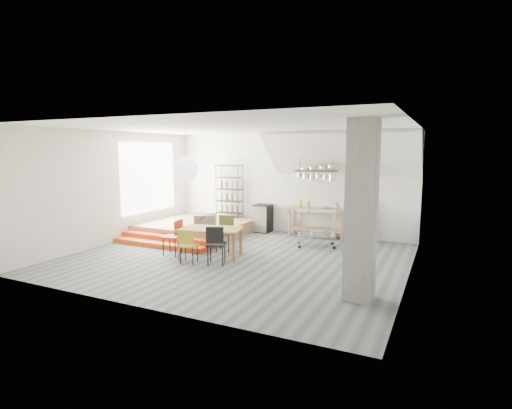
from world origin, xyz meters
The scene contains 26 objects.
floor centered at (0.00, 0.00, 0.00)m, with size 8.00×8.00×0.00m, color #4F585B.
wall_back centered at (0.00, 3.50, 1.60)m, with size 8.00×0.04×3.20m, color silver.
wall_left centered at (-4.00, 0.00, 1.60)m, with size 0.04×7.00×3.20m, color silver.
wall_right centered at (4.00, 0.00, 1.60)m, with size 0.04×7.00×3.20m, color silver.
ceiling centered at (0.00, 0.00, 3.20)m, with size 8.00×7.00×0.02m, color white.
slope_ceiling centered at (1.80, 2.90, 2.55)m, with size 4.40×1.80×0.15m, color white.
window_pane centered at (-3.98, 1.50, 1.80)m, with size 0.02×2.50×2.20m, color white.
platform centered at (-2.50, 2.00, 0.20)m, with size 3.00×3.00×0.40m, color #96694B.
step_lower centered at (-2.50, 0.05, 0.07)m, with size 3.00×0.35×0.13m, color #D24D18.
step_upper centered at (-2.50, 0.40, 0.13)m, with size 3.00×0.35×0.27m, color #D24D18.
concrete_column centered at (3.30, -1.50, 1.60)m, with size 0.50×0.50×3.20m, color gray.
kitchen_counter centered at (1.10, 3.15, 0.63)m, with size 1.80×0.60×0.91m.
stove centered at (2.50, 3.16, 0.48)m, with size 0.60×0.60×1.18m.
pot_rack centered at (1.13, 2.92, 1.98)m, with size 1.20×0.50×1.43m.
wire_shelving centered at (-2.00, 3.20, 1.33)m, with size 0.88×0.38×1.80m.
microwave_shelf centered at (-1.40, 0.75, 0.55)m, with size 0.60×0.40×0.16m.
paper_lantern centered at (-1.22, -0.36, 2.20)m, with size 0.60×0.60×0.60m, color white.
dining_table centered at (-0.64, -0.20, 0.65)m, with size 1.71×1.24×0.73m.
chair_mustard centered at (-0.79, -0.96, 0.50)m, with size 0.45×0.45×0.83m.
chair_black centered at (-0.12, -0.79, 0.56)m, with size 0.55×0.55×0.93m.
chair_olive centered at (-0.63, 0.53, 0.56)m, with size 0.51×0.51×0.94m.
chair_red centered at (-1.54, -0.45, 0.55)m, with size 0.48×0.48×0.92m.
rolling_cart centered at (1.44, 1.97, 0.65)m, with size 1.14×0.87×1.00m.
mini_fridge centered at (-0.76, 3.20, 0.45)m, with size 0.53×0.53×0.90m, color black.
microwave centered at (-1.40, 0.75, 0.73)m, with size 0.58×0.39×0.32m, color beige.
bowl centered at (1.36, 3.10, 0.94)m, with size 0.24×0.24×0.06m, color silver.
Camera 1 is at (4.62, -8.51, 2.65)m, focal length 28.00 mm.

